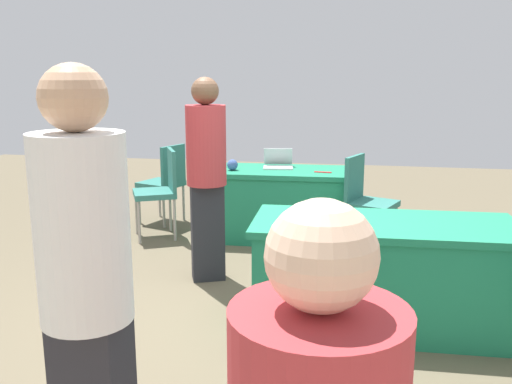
{
  "coord_description": "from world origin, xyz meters",
  "views": [
    {
      "loc": [
        -0.67,
        3.83,
        1.78
      ],
      "look_at": [
        0.08,
        -0.19,
        0.9
      ],
      "focal_mm": 38.61,
      "sensor_mm": 36.0,
      "label": 1
    }
  ],
  "objects_px": {
    "chair_by_pillar": "(311,333)",
    "person_attendee_browsing": "(86,283)",
    "table_foreground": "(275,204)",
    "scissors_red": "(323,172)",
    "table_mid_left": "(382,274)",
    "chair_near_front": "(161,187)",
    "laptop_silver": "(278,164)",
    "yarn_ball": "(232,165)",
    "chair_tucked_left": "(165,179)",
    "person_presenter": "(207,169)",
    "chair_aisle": "(366,197)"
  },
  "relations": [
    {
      "from": "chair_aisle",
      "to": "chair_by_pillar",
      "type": "distance_m",
      "value": 3.03
    },
    {
      "from": "person_presenter",
      "to": "chair_tucked_left",
      "type": "bearing_deg",
      "value": 97.98
    },
    {
      "from": "table_mid_left",
      "to": "laptop_silver",
      "type": "xyz_separation_m",
      "value": [
        1.07,
        -2.11,
        0.42
      ]
    },
    {
      "from": "chair_tucked_left",
      "to": "table_foreground",
      "type": "bearing_deg",
      "value": -85.64
    },
    {
      "from": "person_attendee_browsing",
      "to": "yarn_ball",
      "type": "height_order",
      "value": "person_attendee_browsing"
    },
    {
      "from": "chair_tucked_left",
      "to": "yarn_ball",
      "type": "xyz_separation_m",
      "value": [
        -0.95,
        0.51,
        0.28
      ]
    },
    {
      "from": "laptop_silver",
      "to": "yarn_ball",
      "type": "height_order",
      "value": "laptop_silver"
    },
    {
      "from": "table_mid_left",
      "to": "table_foreground",
      "type": "bearing_deg",
      "value": -61.46
    },
    {
      "from": "yarn_ball",
      "to": "scissors_red",
      "type": "xyz_separation_m",
      "value": [
        -0.96,
        -0.04,
        -0.05
      ]
    },
    {
      "from": "person_attendee_browsing",
      "to": "laptop_silver",
      "type": "xyz_separation_m",
      "value": [
        -0.1,
        -4.16,
        -0.22
      ]
    },
    {
      "from": "chair_aisle",
      "to": "person_attendee_browsing",
      "type": "bearing_deg",
      "value": 6.04
    },
    {
      "from": "scissors_red",
      "to": "table_foreground",
      "type": "bearing_deg",
      "value": 173.87
    },
    {
      "from": "chair_near_front",
      "to": "chair_tucked_left",
      "type": "xyz_separation_m",
      "value": [
        0.15,
        -0.57,
        -0.02
      ]
    },
    {
      "from": "person_presenter",
      "to": "person_attendee_browsing",
      "type": "distance_m",
      "value": 2.71
    },
    {
      "from": "table_foreground",
      "to": "scissors_red",
      "type": "height_order",
      "value": "scissors_red"
    },
    {
      "from": "person_presenter",
      "to": "chair_aisle",
      "type": "bearing_deg",
      "value": 15.25
    },
    {
      "from": "chair_by_pillar",
      "to": "person_attendee_browsing",
      "type": "distance_m",
      "value": 1.17
    },
    {
      "from": "chair_tucked_left",
      "to": "chair_by_pillar",
      "type": "relative_size",
      "value": 1.01
    },
    {
      "from": "person_presenter",
      "to": "person_attendee_browsing",
      "type": "xyz_separation_m",
      "value": [
        -0.3,
        2.7,
        0.04
      ]
    },
    {
      "from": "table_mid_left",
      "to": "chair_near_front",
      "type": "distance_m",
      "value": 2.94
    },
    {
      "from": "table_mid_left",
      "to": "laptop_silver",
      "type": "bearing_deg",
      "value": -63.14
    },
    {
      "from": "person_attendee_browsing",
      "to": "scissors_red",
      "type": "relative_size",
      "value": 10.12
    },
    {
      "from": "laptop_silver",
      "to": "scissors_red",
      "type": "xyz_separation_m",
      "value": [
        -0.51,
        0.22,
        -0.04
      ]
    },
    {
      "from": "chair_tucked_left",
      "to": "person_attendee_browsing",
      "type": "height_order",
      "value": "person_attendee_browsing"
    },
    {
      "from": "chair_aisle",
      "to": "chair_by_pillar",
      "type": "xyz_separation_m",
      "value": [
        0.28,
        3.02,
        -0.03
      ]
    },
    {
      "from": "table_foreground",
      "to": "yarn_ball",
      "type": "distance_m",
      "value": 0.64
    },
    {
      "from": "chair_near_front",
      "to": "chair_tucked_left",
      "type": "height_order",
      "value": "chair_near_front"
    },
    {
      "from": "chair_by_pillar",
      "to": "yarn_ball",
      "type": "relative_size",
      "value": 8.14
    },
    {
      "from": "chair_tucked_left",
      "to": "laptop_silver",
      "type": "relative_size",
      "value": 2.68
    },
    {
      "from": "chair_near_front",
      "to": "scissors_red",
      "type": "height_order",
      "value": "chair_near_front"
    },
    {
      "from": "person_attendee_browsing",
      "to": "chair_aisle",
      "type": "bearing_deg",
      "value": 81.51
    },
    {
      "from": "chair_near_front",
      "to": "laptop_silver",
      "type": "height_order",
      "value": "chair_near_front"
    },
    {
      "from": "table_foreground",
      "to": "chair_by_pillar",
      "type": "height_order",
      "value": "chair_by_pillar"
    },
    {
      "from": "person_presenter",
      "to": "scissors_red",
      "type": "height_order",
      "value": "person_presenter"
    },
    {
      "from": "chair_near_front",
      "to": "laptop_silver",
      "type": "bearing_deg",
      "value": -102.48
    },
    {
      "from": "table_mid_left",
      "to": "person_presenter",
      "type": "bearing_deg",
      "value": -23.85
    },
    {
      "from": "person_presenter",
      "to": "table_mid_left",
      "type": "bearing_deg",
      "value": -46.17
    },
    {
      "from": "chair_tucked_left",
      "to": "person_presenter",
      "type": "xyz_separation_m",
      "value": [
        -1.01,
        1.72,
        0.44
      ]
    },
    {
      "from": "chair_tucked_left",
      "to": "scissors_red",
      "type": "bearing_deg",
      "value": -84.52
    },
    {
      "from": "table_foreground",
      "to": "chair_tucked_left",
      "type": "relative_size",
      "value": 1.69
    },
    {
      "from": "table_foreground",
      "to": "chair_near_front",
      "type": "height_order",
      "value": "chair_near_front"
    },
    {
      "from": "chair_aisle",
      "to": "yarn_ball",
      "type": "relative_size",
      "value": 8.42
    },
    {
      "from": "chair_near_front",
      "to": "person_attendee_browsing",
      "type": "height_order",
      "value": "person_attendee_browsing"
    },
    {
      "from": "person_presenter",
      "to": "scissors_red",
      "type": "bearing_deg",
      "value": 31.51
    },
    {
      "from": "chair_tucked_left",
      "to": "person_attendee_browsing",
      "type": "relative_size",
      "value": 0.52
    },
    {
      "from": "person_attendee_browsing",
      "to": "scissors_red",
      "type": "xyz_separation_m",
      "value": [
        -0.61,
        -3.94,
        -0.25
      ]
    },
    {
      "from": "table_mid_left",
      "to": "yarn_ball",
      "type": "relative_size",
      "value": 16.08
    },
    {
      "from": "person_attendee_browsing",
      "to": "yarn_ball",
      "type": "bearing_deg",
      "value": 102.48
    },
    {
      "from": "table_mid_left",
      "to": "chair_tucked_left",
      "type": "xyz_separation_m",
      "value": [
        2.48,
        -2.37,
        0.16
      ]
    },
    {
      "from": "scissors_red",
      "to": "chair_aisle",
      "type": "bearing_deg",
      "value": -19.26
    }
  ]
}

